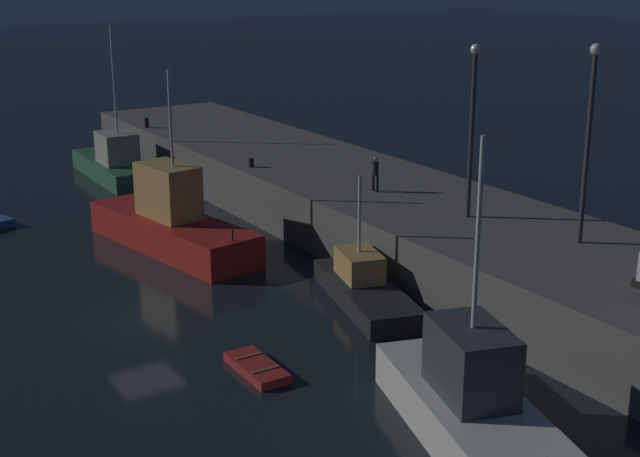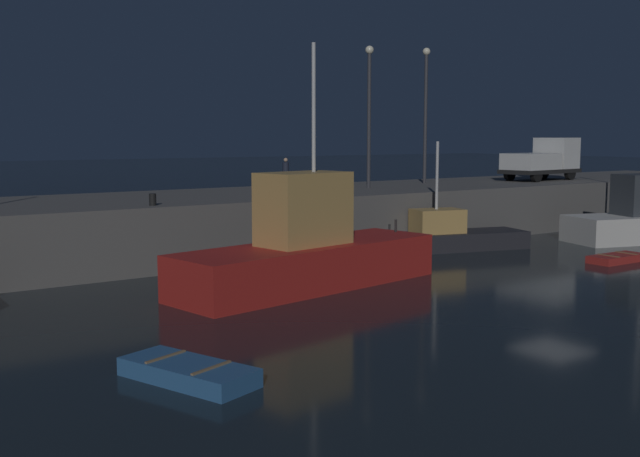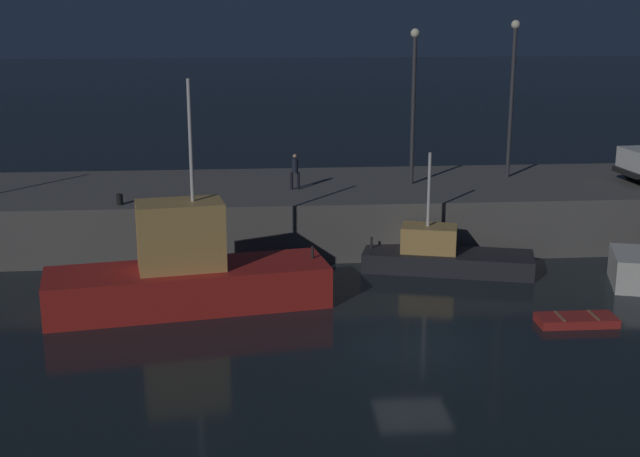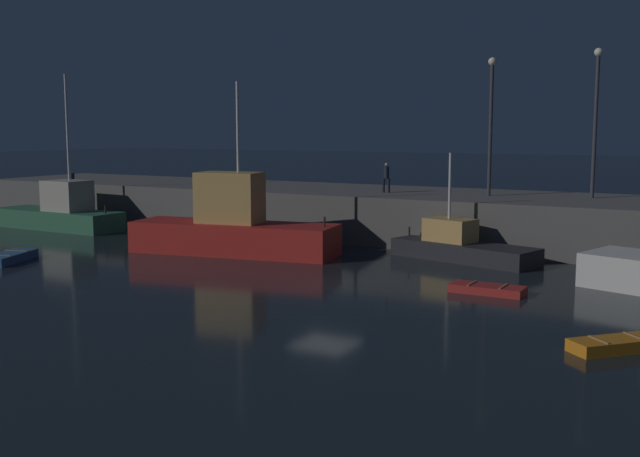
{
  "view_description": "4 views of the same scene",
  "coord_description": "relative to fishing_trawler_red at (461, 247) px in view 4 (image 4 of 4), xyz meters",
  "views": [
    {
      "loc": [
        30.87,
        -11.37,
        13.48
      ],
      "look_at": [
        -1.08,
        8.74,
        2.07
      ],
      "focal_mm": 50.62,
      "sensor_mm": 36.0,
      "label": 1
    },
    {
      "loc": [
        -22.61,
        -17.48,
        5.34
      ],
      "look_at": [
        -4.93,
        7.94,
        1.59
      ],
      "focal_mm": 42.6,
      "sensor_mm": 36.0,
      "label": 2
    },
    {
      "loc": [
        -5.36,
        -26.52,
        11.17
      ],
      "look_at": [
        -2.48,
        8.23,
        2.03
      ],
      "focal_mm": 48.28,
      "sensor_mm": 36.0,
      "label": 3
    },
    {
      "loc": [
        14.57,
        -26.79,
        6.31
      ],
      "look_at": [
        -3.53,
        5.92,
        1.4
      ],
      "focal_mm": 43.03,
      "sensor_mm": 36.0,
      "label": 4
    }
  ],
  "objects": [
    {
      "name": "bollard_west",
      "position": [
        -13.93,
        2.29,
        2.25
      ],
      "size": [
        0.28,
        0.28,
        0.47
      ],
      "primitive_type": "cylinder",
      "color": "black",
      "rests_on": "pier_quay"
    },
    {
      "name": "rowboat_white_mid",
      "position": [
        -18.64,
        -10.95,
        -0.44
      ],
      "size": [
        2.29,
        3.46,
        0.45
      ],
      "color": "#2D6099",
      "rests_on": "ground"
    },
    {
      "name": "lamp_post_east",
      "position": [
        4.77,
        6.97,
        6.55
      ],
      "size": [
        0.44,
        0.44,
        7.75
      ],
      "color": "#38383D",
      "rests_on": "pier_quay"
    },
    {
      "name": "fishing_boat_blue",
      "position": [
        -10.69,
        -3.78,
        0.62
      ],
      "size": [
        10.86,
        4.7,
        8.59
      ],
      "color": "red",
      "rests_on": "ground"
    },
    {
      "name": "fishing_boat_orange",
      "position": [
        -25.81,
        -1.16,
        0.36
      ],
      "size": [
        9.23,
        2.96,
        9.57
      ],
      "color": "#2D6647",
      "rests_on": "ground"
    },
    {
      "name": "ground_plane",
      "position": [
        -2.87,
        -8.38,
        -0.65
      ],
      "size": [
        320.0,
        320.0,
        0.0
      ],
      "primitive_type": "plane",
      "color": "black"
    },
    {
      "name": "pier_quay",
      "position": [
        -2.87,
        5.84,
        0.68
      ],
      "size": [
        65.21,
        8.89,
        2.65
      ],
      "color": "#5B5956",
      "rests_on": "ground"
    },
    {
      "name": "lamp_post_west",
      "position": [
        -0.4,
        5.7,
        6.36
      ],
      "size": [
        0.44,
        0.44,
        7.39
      ],
      "color": "#38383D",
      "rests_on": "pier_quay"
    },
    {
      "name": "dockworker",
      "position": [
        -6.12,
        4.86,
        2.97
      ],
      "size": [
        0.45,
        0.32,
        1.69
      ],
      "color": "black",
      "rests_on": "pier_quay"
    },
    {
      "name": "dinghy_orange_near",
      "position": [
        8.83,
        -12.5,
        -0.46
      ],
      "size": [
        2.6,
        2.69,
        0.4
      ],
      "color": "orange",
      "rests_on": "ground"
    },
    {
      "name": "dinghy_red_small",
      "position": [
        3.35,
        -6.76,
        -0.48
      ],
      "size": [
        2.83,
        1.16,
        0.36
      ],
      "color": "#B22823",
      "rests_on": "ground"
    },
    {
      "name": "fishing_trawler_red",
      "position": [
        0.0,
        0.0,
        0.0
      ],
      "size": [
        7.55,
        4.06,
        5.13
      ],
      "color": "#232328",
      "rests_on": "ground"
    },
    {
      "name": "bollard_east",
      "position": [
        -27.92,
        1.93,
        2.33
      ],
      "size": [
        0.28,
        0.28,
        0.64
      ],
      "primitive_type": "cylinder",
      "color": "black",
      "rests_on": "pier_quay"
    }
  ]
}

